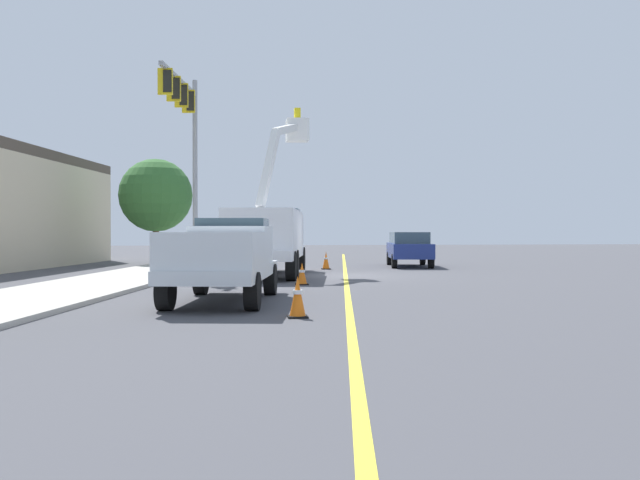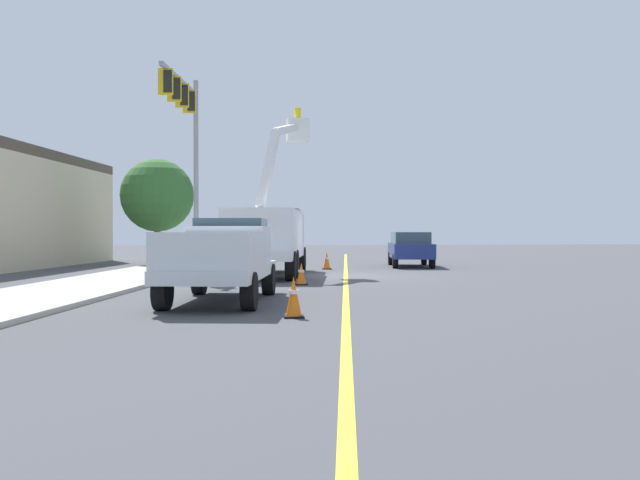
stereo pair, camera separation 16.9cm
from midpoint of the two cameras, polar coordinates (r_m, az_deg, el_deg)
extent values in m
plane|color=#47474C|center=(26.21, 2.37, -3.04)|extent=(120.00, 120.00, 0.00)
cube|color=#B2ADA3|center=(27.34, -14.36, -2.78)|extent=(59.77, 13.49, 0.12)
cube|color=yellow|center=(26.21, 2.37, -3.03)|extent=(49.34, 8.44, 0.01)
cube|color=white|center=(26.29, -4.25, -1.06)|extent=(8.50, 3.82, 0.36)
cube|color=white|center=(28.89, -3.67, 0.62)|extent=(2.98, 2.75, 1.60)
cube|color=#384C56|center=(29.10, -3.63, 2.00)|extent=(2.13, 2.37, 0.64)
cube|color=white|center=(25.30, -4.50, 0.50)|extent=(5.59, 3.33, 1.80)
cube|color=white|center=(24.72, -4.21, 6.06)|extent=(1.84, 1.03, 3.03)
cube|color=white|center=(26.88, -2.59, 9.34)|extent=(2.49, 1.32, 0.84)
cube|color=white|center=(28.10, -1.72, 9.23)|extent=(0.90, 0.90, 0.90)
cube|color=yellow|center=(28.19, -1.72, 10.44)|extent=(0.36, 0.24, 0.60)
cylinder|color=black|center=(29.29, -5.81, -1.63)|extent=(1.08, 0.51, 1.04)
cylinder|color=black|center=(29.07, -1.41, -1.64)|extent=(1.08, 0.51, 1.04)
cylinder|color=black|center=(25.00, -7.19, -2.03)|extent=(1.08, 0.51, 1.04)
cylinder|color=black|center=(24.74, -2.04, -2.05)|extent=(1.08, 0.51, 1.04)
cylinder|color=black|center=(23.71, -7.71, -2.18)|extent=(1.08, 0.51, 1.04)
cylinder|color=black|center=(23.43, -2.27, -2.21)|extent=(1.08, 0.51, 1.04)
cube|color=silver|center=(16.61, -8.03, -2.61)|extent=(5.87, 3.00, 0.30)
cube|color=silver|center=(17.80, -7.33, -0.62)|extent=(2.31, 2.24, 1.10)
cube|color=#384C56|center=(17.99, -7.23, 0.92)|extent=(1.62, 1.96, 0.56)
cube|color=silver|center=(15.60, -8.69, -1.36)|extent=(3.66, 2.63, 1.10)
cylinder|color=black|center=(18.62, -9.89, -3.28)|extent=(0.88, 0.43, 0.84)
cylinder|color=black|center=(18.32, -4.09, -3.33)|extent=(0.88, 0.43, 0.84)
cylinder|color=black|center=(15.04, -12.84, -4.23)|extent=(0.88, 0.43, 0.84)
cylinder|color=black|center=(14.66, -5.66, -4.34)|extent=(0.88, 0.43, 0.84)
cube|color=navy|center=(33.41, 7.77, -0.88)|extent=(5.05, 2.67, 0.70)
cube|color=#384C56|center=(33.55, 7.75, 0.15)|extent=(3.69, 2.22, 0.60)
cylinder|color=black|center=(31.91, 9.59, -1.77)|extent=(0.71, 0.35, 0.68)
cylinder|color=black|center=(31.73, 6.52, -1.78)|extent=(0.71, 0.35, 0.68)
cylinder|color=black|center=(35.14, 8.90, -1.54)|extent=(0.71, 0.35, 0.68)
cylinder|color=black|center=(34.98, 6.12, -1.55)|extent=(0.71, 0.35, 0.68)
cube|color=black|center=(13.50, -1.88, -6.48)|extent=(0.40, 0.40, 0.04)
cone|color=orange|center=(13.45, -1.88, -4.74)|extent=(0.32, 0.32, 0.79)
cylinder|color=white|center=(13.45, -1.88, -4.41)|extent=(0.20, 0.20, 0.08)
cube|color=black|center=(21.72, -1.37, -3.76)|extent=(0.40, 0.40, 0.04)
cone|color=orange|center=(21.69, -1.37, -2.82)|extent=(0.32, 0.32, 0.67)
cylinder|color=white|center=(21.69, -1.37, -2.64)|extent=(0.20, 0.20, 0.08)
cube|color=black|center=(30.73, 0.74, -2.45)|extent=(0.40, 0.40, 0.04)
cone|color=orange|center=(30.72, 0.74, -1.70)|extent=(0.32, 0.32, 0.77)
cylinder|color=white|center=(30.71, 0.74, -1.55)|extent=(0.20, 0.20, 0.08)
cylinder|color=gray|center=(31.56, -10.26, 5.43)|extent=(0.22, 0.22, 8.63)
cube|color=gray|center=(29.28, -11.55, 13.04)|extent=(5.81, 1.13, 0.16)
cube|color=gold|center=(30.72, -10.81, 11.41)|extent=(0.21, 0.57, 1.00)
cube|color=black|center=(30.70, -10.62, 11.42)|extent=(0.25, 0.35, 0.84)
cube|color=gold|center=(29.48, -11.39, 11.87)|extent=(0.21, 0.57, 1.00)
cube|color=black|center=(29.45, -11.20, 11.88)|extent=(0.25, 0.35, 0.84)
cube|color=gold|center=(28.24, -12.03, 12.36)|extent=(0.21, 0.57, 1.00)
cube|color=black|center=(28.21, -11.82, 12.37)|extent=(0.25, 0.35, 0.84)
cube|color=gold|center=(27.00, -12.72, 12.90)|extent=(0.21, 0.57, 1.00)
cube|color=black|center=(26.98, -12.51, 12.92)|extent=(0.25, 0.35, 0.84)
cylinder|color=brown|center=(35.78, -13.43, -0.23)|extent=(0.32, 0.32, 2.28)
sphere|color=#33662D|center=(35.82, -13.44, 3.69)|extent=(3.75, 3.75, 3.75)
camera|label=1|loc=(0.08, -89.81, 0.00)|focal=37.92mm
camera|label=2|loc=(0.08, 90.19, 0.00)|focal=37.92mm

